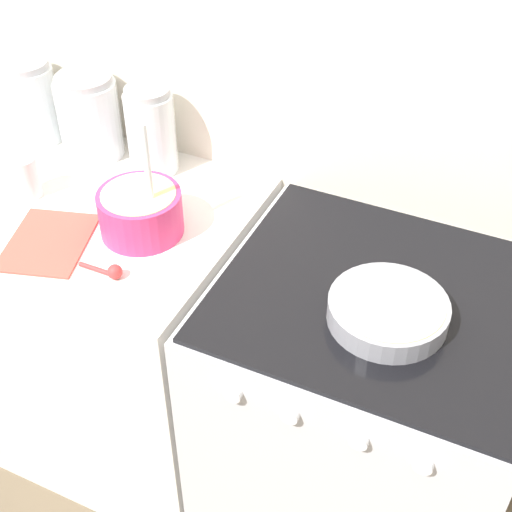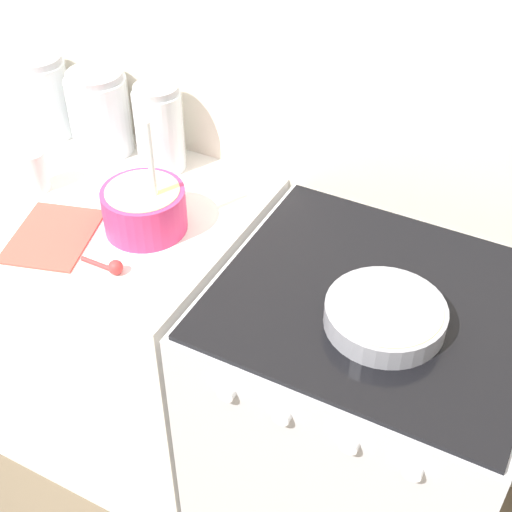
# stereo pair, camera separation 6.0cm
# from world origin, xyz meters

# --- Properties ---
(wall_back) EXTENTS (4.75, 0.05, 2.40)m
(wall_back) POSITION_xyz_m (0.00, 0.70, 1.20)
(wall_back) COLOR beige
(wall_back) RESTS_ON ground_plane
(countertop_cabinet) EXTENTS (0.87, 0.67, 0.93)m
(countertop_cabinet) POSITION_xyz_m (-0.44, 0.34, 0.47)
(countertop_cabinet) COLOR silver
(countertop_cabinet) RESTS_ON ground_plane
(stove) EXTENTS (0.75, 0.69, 0.93)m
(stove) POSITION_xyz_m (0.39, 0.34, 0.47)
(stove) COLOR silver
(stove) RESTS_ON ground_plane
(mixing_bowl) EXTENTS (0.21, 0.21, 0.32)m
(mixing_bowl) POSITION_xyz_m (-0.23, 0.31, 1.00)
(mixing_bowl) COLOR #E0336B
(mixing_bowl) RESTS_ON countertop_cabinet
(baking_pan) EXTENTS (0.26, 0.26, 0.06)m
(baking_pan) POSITION_xyz_m (0.43, 0.26, 0.96)
(baking_pan) COLOR gray
(baking_pan) RESTS_ON stove
(storage_jar_left) EXTENTS (0.16, 0.16, 0.24)m
(storage_jar_left) POSITION_xyz_m (-0.76, 0.57, 1.04)
(storage_jar_left) COLOR silver
(storage_jar_left) RESTS_ON countertop_cabinet
(storage_jar_middle) EXTENTS (0.17, 0.17, 0.24)m
(storage_jar_middle) POSITION_xyz_m (-0.55, 0.57, 1.04)
(storage_jar_middle) COLOR silver
(storage_jar_middle) RESTS_ON countertop_cabinet
(storage_jar_right) EXTENTS (0.13, 0.13, 0.25)m
(storage_jar_right) POSITION_xyz_m (-0.35, 0.57, 1.04)
(storage_jar_right) COLOR silver
(storage_jar_right) RESTS_ON countertop_cabinet
(tin_can) EXTENTS (0.07, 0.07, 0.12)m
(tin_can) POSITION_xyz_m (-0.59, 0.31, 0.99)
(tin_can) COLOR silver
(tin_can) RESTS_ON countertop_cabinet
(recipe_page) EXTENTS (0.26, 0.29, 0.01)m
(recipe_page) POSITION_xyz_m (-0.41, 0.17, 0.93)
(recipe_page) COLOR #CC4C3F
(recipe_page) RESTS_ON countertop_cabinet
(measuring_spoon) EXTENTS (0.12, 0.04, 0.04)m
(measuring_spoon) POSITION_xyz_m (-0.20, 0.13, 0.95)
(measuring_spoon) COLOR red
(measuring_spoon) RESTS_ON countertop_cabinet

